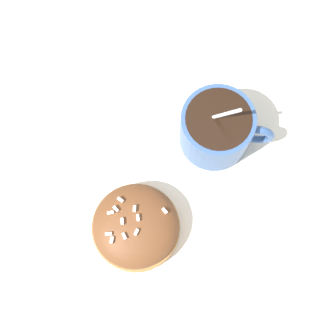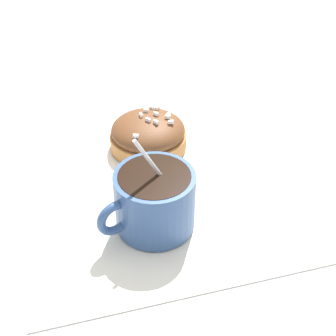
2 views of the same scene
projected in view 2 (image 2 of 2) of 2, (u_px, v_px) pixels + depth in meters
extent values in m
plane|color=#B2B2B7|center=(155.00, 183.00, 0.56)|extent=(3.00, 3.00, 0.00)
cube|color=white|center=(155.00, 182.00, 0.56)|extent=(0.38, 0.35, 0.00)
cylinder|color=#335184|center=(155.00, 200.00, 0.48)|extent=(0.08, 0.08, 0.07)
cylinder|color=black|center=(154.00, 180.00, 0.47)|extent=(0.07, 0.07, 0.01)
torus|color=#335184|center=(115.00, 218.00, 0.46)|extent=(0.03, 0.04, 0.04)
ellipsoid|color=silver|center=(135.00, 222.00, 0.49)|extent=(0.02, 0.03, 0.01)
cylinder|color=silver|center=(165.00, 177.00, 0.47)|extent=(0.01, 0.06, 0.10)
cylinder|color=#B2753D|center=(151.00, 140.00, 0.61)|extent=(0.10, 0.10, 0.02)
ellipsoid|color=brown|center=(151.00, 130.00, 0.60)|extent=(0.10, 0.10, 0.04)
cube|color=white|center=(169.00, 114.00, 0.60)|extent=(0.01, 0.01, 0.00)
cube|color=white|center=(171.00, 122.00, 0.59)|extent=(0.00, 0.01, 0.00)
cube|color=white|center=(146.00, 120.00, 0.58)|extent=(0.01, 0.01, 0.00)
cube|color=white|center=(146.00, 111.00, 0.60)|extent=(0.01, 0.01, 0.00)
cube|color=white|center=(157.00, 108.00, 0.61)|extent=(0.01, 0.01, 0.00)
cube|color=white|center=(168.00, 117.00, 0.59)|extent=(0.00, 0.01, 0.00)
cube|color=white|center=(156.00, 122.00, 0.58)|extent=(0.01, 0.01, 0.00)
cube|color=white|center=(156.00, 114.00, 0.60)|extent=(0.01, 0.01, 0.00)
cube|color=white|center=(152.00, 107.00, 0.62)|extent=(0.01, 0.01, 0.00)
cube|color=white|center=(141.00, 115.00, 0.59)|extent=(0.01, 0.00, 0.00)
cube|color=white|center=(136.00, 136.00, 0.57)|extent=(0.00, 0.01, 0.00)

